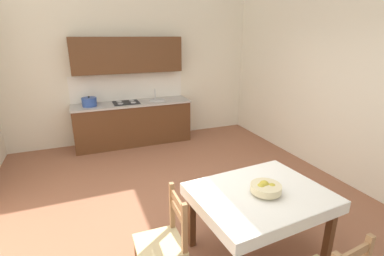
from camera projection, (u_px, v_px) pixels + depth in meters
ground_plane at (188, 217)px, 3.73m from camera, size 5.82×6.88×0.10m
wall_back at (132, 45)px, 5.90m from camera, size 5.82×0.12×4.06m
wall_right at (362, 50)px, 4.02m from camera, size 0.12×6.88×4.06m
kitchen_cabinetry at (132, 104)px, 5.92m from camera, size 2.41×0.63×2.20m
dining_table at (260, 203)px, 2.84m from camera, size 1.37×1.12×0.75m
dining_chair_tv_side at (164, 243)px, 2.56m from camera, size 0.43×0.43×0.93m
fruit_bowl at (266, 188)px, 2.76m from camera, size 0.30×0.30×0.12m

